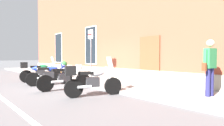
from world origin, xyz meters
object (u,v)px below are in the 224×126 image
motorcycle_grey_naked (66,78)px  motorcycle_silver_touring (91,80)px  parking_sign (91,48)px  motorcycle_blue_sport (52,73)px  motorcycle_green_touring (39,71)px  pedestrian_striped_shirt (210,64)px  barrel_planter (64,69)px

motorcycle_grey_naked → motorcycle_silver_touring: motorcycle_silver_touring is taller
parking_sign → motorcycle_blue_sport: bearing=-119.1°
motorcycle_green_touring → parking_sign: 3.17m
motorcycle_grey_naked → parking_sign: size_ratio=0.85×
motorcycle_green_touring → pedestrian_striped_shirt: size_ratio=1.20×
motorcycle_blue_sport → barrel_planter: (-2.37, 1.88, -0.01)m
motorcycle_silver_touring → barrel_planter: bearing=160.8°
parking_sign → barrel_planter: bearing=175.5°
motorcycle_silver_touring → motorcycle_grey_naked: bearing=-179.0°
motorcycle_green_touring → pedestrian_striped_shirt: (7.64, 2.31, 0.54)m
pedestrian_striped_shirt → barrel_planter: bearing=-177.3°
pedestrian_striped_shirt → motorcycle_grey_naked: bearing=-152.4°
motorcycle_blue_sport → pedestrian_striped_shirt: size_ratio=1.19×
motorcycle_grey_naked → parking_sign: (-0.67, 1.73, 1.29)m
motorcycle_green_touring → motorcycle_silver_touring: size_ratio=1.09×
barrel_planter → motorcycle_silver_touring: bearing=-19.2°
motorcycle_green_touring → parking_sign: bearing=34.5°
parking_sign → motorcycle_silver_touring: bearing=-36.0°
pedestrian_striped_shirt → motorcycle_blue_sport: bearing=-159.7°
parking_sign → barrel_planter: parking_sign is taller
motorcycle_blue_sport → motorcycle_grey_naked: (1.57, -0.11, -0.07)m
motorcycle_green_touring → barrel_planter: bearing=114.2°
parking_sign → barrel_planter: 3.51m
motorcycle_blue_sport → barrel_planter: 3.03m
motorcycle_grey_naked → pedestrian_striped_shirt: bearing=27.6°
pedestrian_striped_shirt → barrel_planter: pedestrian_striped_shirt is taller
motorcycle_grey_naked → motorcycle_silver_touring: 1.68m
motorcycle_green_touring → pedestrian_striped_shirt: 8.00m
motorcycle_green_touring → motorcycle_blue_sport: 1.51m
motorcycle_green_touring → motorcycle_blue_sport: motorcycle_green_touring is taller
motorcycle_green_touring → barrel_planter: motorcycle_green_touring is taller
barrel_planter → motorcycle_green_touring: bearing=-65.8°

